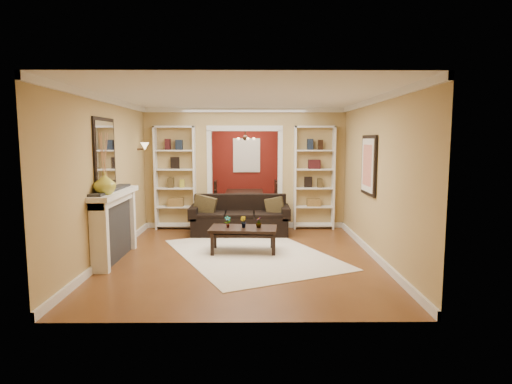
{
  "coord_description": "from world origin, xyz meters",
  "views": [
    {
      "loc": [
        0.18,
        -8.48,
        1.99
      ],
      "look_at": [
        0.24,
        -0.8,
        1.05
      ],
      "focal_mm": 30.0,
      "sensor_mm": 36.0,
      "label": 1
    }
  ],
  "objects_px": {
    "sofa": "(240,215)",
    "bookshelf_right": "(314,178)",
    "dining_table": "(246,204)",
    "coffee_table": "(243,240)",
    "bookshelf_left": "(175,178)",
    "fireplace": "(116,226)"
  },
  "relations": [
    {
      "from": "dining_table",
      "to": "sofa",
      "type": "bearing_deg",
      "value": 177.77
    },
    {
      "from": "dining_table",
      "to": "coffee_table",
      "type": "bearing_deg",
      "value": -179.67
    },
    {
      "from": "sofa",
      "to": "bookshelf_left",
      "type": "height_order",
      "value": "bookshelf_left"
    },
    {
      "from": "bookshelf_right",
      "to": "bookshelf_left",
      "type": "bearing_deg",
      "value": 180.0
    },
    {
      "from": "bookshelf_left",
      "to": "fireplace",
      "type": "xyz_separation_m",
      "value": [
        -0.54,
        -2.53,
        -0.57
      ]
    },
    {
      "from": "fireplace",
      "to": "coffee_table",
      "type": "bearing_deg",
      "value": 12.66
    },
    {
      "from": "coffee_table",
      "to": "bookshelf_right",
      "type": "xyz_separation_m",
      "value": [
        1.54,
        2.06,
        0.93
      ]
    },
    {
      "from": "bookshelf_left",
      "to": "bookshelf_right",
      "type": "bearing_deg",
      "value": 0.0
    },
    {
      "from": "sofa",
      "to": "bookshelf_right",
      "type": "distance_m",
      "value": 1.9
    },
    {
      "from": "sofa",
      "to": "coffee_table",
      "type": "height_order",
      "value": "sofa"
    },
    {
      "from": "bookshelf_left",
      "to": "fireplace",
      "type": "relative_size",
      "value": 1.35
    },
    {
      "from": "sofa",
      "to": "dining_table",
      "type": "distance_m",
      "value": 2.15
    },
    {
      "from": "sofa",
      "to": "bookshelf_right",
      "type": "relative_size",
      "value": 0.91
    },
    {
      "from": "coffee_table",
      "to": "dining_table",
      "type": "relative_size",
      "value": 0.66
    },
    {
      "from": "bookshelf_right",
      "to": "fireplace",
      "type": "distance_m",
      "value": 4.47
    },
    {
      "from": "coffee_table",
      "to": "fireplace",
      "type": "distance_m",
      "value": 2.18
    },
    {
      "from": "bookshelf_right",
      "to": "fireplace",
      "type": "xyz_separation_m",
      "value": [
        -3.64,
        -2.53,
        -0.57
      ]
    },
    {
      "from": "bookshelf_right",
      "to": "fireplace",
      "type": "height_order",
      "value": "bookshelf_right"
    },
    {
      "from": "bookshelf_left",
      "to": "bookshelf_right",
      "type": "xyz_separation_m",
      "value": [
        3.1,
        0.0,
        0.0
      ]
    },
    {
      "from": "coffee_table",
      "to": "fireplace",
      "type": "height_order",
      "value": "fireplace"
    },
    {
      "from": "bookshelf_right",
      "to": "coffee_table",
      "type": "bearing_deg",
      "value": -126.83
    },
    {
      "from": "sofa",
      "to": "fireplace",
      "type": "bearing_deg",
      "value": -135.64
    }
  ]
}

